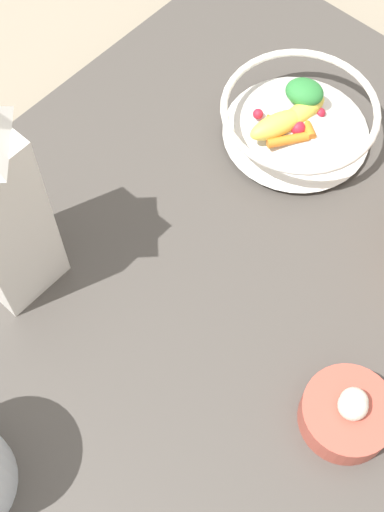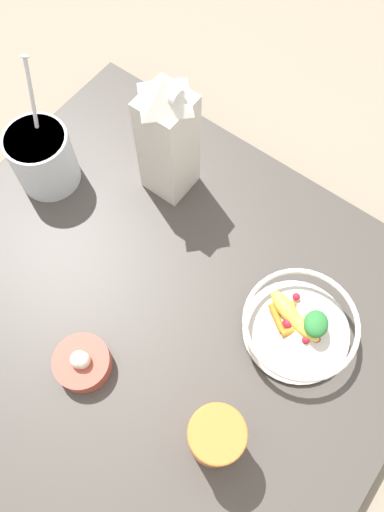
# 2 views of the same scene
# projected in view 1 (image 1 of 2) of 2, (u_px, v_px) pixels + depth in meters

# --- Properties ---
(ground_plane) EXTENTS (6.00, 6.00, 0.00)m
(ground_plane) POSITION_uv_depth(u_px,v_px,m) (280.00, 351.00, 0.89)
(ground_plane) COLOR gray
(countertop) EXTENTS (0.97, 0.97, 0.05)m
(countertop) POSITION_uv_depth(u_px,v_px,m) (282.00, 344.00, 0.86)
(countertop) COLOR #47423D
(countertop) RESTS_ON ground_plane
(fruit_bowl) EXTENTS (0.21, 0.21, 0.08)m
(fruit_bowl) POSITION_uv_depth(u_px,v_px,m) (298.00, 119.00, 0.95)
(fruit_bowl) COLOR silver
(fruit_bowl) RESTS_ON countertop
(garlic_bowl) EXTENTS (0.10, 0.10, 0.07)m
(garlic_bowl) POSITION_uv_depth(u_px,v_px,m) (347.00, 413.00, 0.77)
(garlic_bowl) COLOR #B24C3D
(garlic_bowl) RESTS_ON countertop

